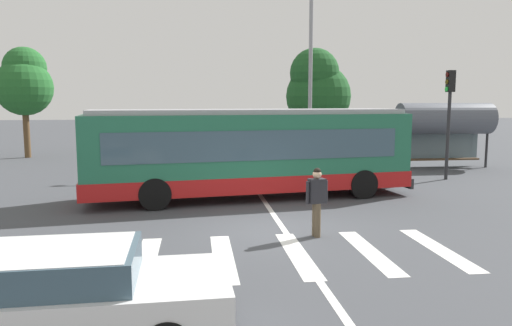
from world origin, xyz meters
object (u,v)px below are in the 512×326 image
at_px(bus_stop_shelter, 445,120).
at_px(twin_arm_street_lamp, 311,57).
at_px(pedestrian_crossing_street, 317,198).
at_px(background_tree_right, 317,90).
at_px(city_transit_bus, 250,152).
at_px(parked_car_blue, 155,148).
at_px(parked_car_black, 257,148).
at_px(traffic_light_far_corner, 449,107).
at_px(foreground_sedan, 62,291).
at_px(parked_car_white, 210,148).
at_px(background_tree_left, 24,82).

distance_m(bus_stop_shelter, twin_arm_street_lamp, 7.40).
height_order(pedestrian_crossing_street, background_tree_right, background_tree_right).
distance_m(city_transit_bus, parked_car_blue, 11.27).
distance_m(parked_car_black, traffic_light_far_corner, 10.49).
relative_size(pedestrian_crossing_street, parked_car_black, 0.38).
distance_m(city_transit_bus, foreground_sedan, 10.57).
bearing_deg(parked_car_blue, foreground_sedan, -88.89).
relative_size(foreground_sedan, parked_car_blue, 1.00).
relative_size(city_transit_bus, parked_car_white, 2.52).
bearing_deg(parked_car_blue, bus_stop_shelter, -16.21).
bearing_deg(twin_arm_street_lamp, pedestrian_crossing_street, -102.62).
bearing_deg(parked_car_blue, twin_arm_street_lamp, -16.07).
relative_size(twin_arm_street_lamp, background_tree_right, 1.39).
height_order(pedestrian_crossing_street, parked_car_white, pedestrian_crossing_street).
xyz_separation_m(bus_stop_shelter, background_tree_left, (-22.28, 7.49, 2.04)).
distance_m(bus_stop_shelter, background_tree_right, 8.49).
bearing_deg(parked_car_blue, pedestrian_crossing_street, -71.66).
relative_size(pedestrian_crossing_street, traffic_light_far_corner, 0.37).
bearing_deg(parked_car_blue, city_transit_bus, -68.73).
xyz_separation_m(city_transit_bus, foreground_sedan, (-3.68, -9.88, -0.82)).
distance_m(pedestrian_crossing_street, twin_arm_street_lamp, 14.31).
relative_size(bus_stop_shelter, background_tree_left, 0.73).
bearing_deg(parked_car_black, city_transit_bus, -98.51).
distance_m(parked_car_blue, bus_stop_shelter, 15.22).
bearing_deg(traffic_light_far_corner, background_tree_right, 107.05).
bearing_deg(traffic_light_far_corner, pedestrian_crossing_street, -134.11).
height_order(foreground_sedan, parked_car_black, same).
bearing_deg(background_tree_right, bus_stop_shelter, -54.92).
bearing_deg(pedestrian_crossing_street, twin_arm_street_lamp, 77.38).
xyz_separation_m(bus_stop_shelter, background_tree_right, (-4.79, 6.82, 1.64)).
bearing_deg(background_tree_left, bus_stop_shelter, -18.58).
bearing_deg(twin_arm_street_lamp, city_transit_bus, -116.43).
bearing_deg(foreground_sedan, bus_stop_shelter, 48.76).
height_order(parked_car_black, background_tree_right, background_tree_right).
bearing_deg(foreground_sedan, background_tree_right, 67.83).
bearing_deg(pedestrian_crossing_street, bus_stop_shelter, 50.43).
height_order(parked_car_black, background_tree_left, background_tree_left).
bearing_deg(background_tree_right, pedestrian_crossing_street, -104.17).
height_order(foreground_sedan, background_tree_left, background_tree_left).
bearing_deg(pedestrian_crossing_street, traffic_light_far_corner, 45.89).
xyz_separation_m(pedestrian_crossing_street, background_tree_left, (-12.91, 18.83, 3.49)).
bearing_deg(traffic_light_far_corner, background_tree_left, 152.20).
xyz_separation_m(parked_car_black, bus_stop_shelter, (8.95, -3.79, 1.65)).
height_order(parked_car_black, traffic_light_far_corner, traffic_light_far_corner).
bearing_deg(traffic_light_far_corner, bus_stop_shelter, 63.87).
xyz_separation_m(parked_car_blue, traffic_light_far_corner, (12.87, -7.61, 2.34)).
distance_m(foreground_sedan, parked_car_black, 20.58).
bearing_deg(city_transit_bus, background_tree_right, 66.56).
distance_m(parked_car_white, twin_arm_street_lamp, 7.33).
bearing_deg(foreground_sedan, parked_car_black, 75.41).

